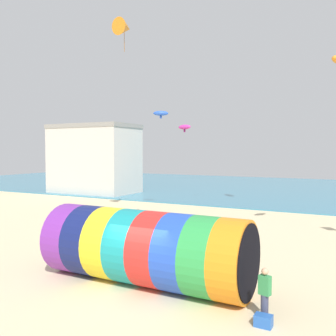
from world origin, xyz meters
TOP-DOWN VIEW (x-y plane):
  - ground_plane at (0.00, 0.00)m, footprint 120.00×120.00m
  - sea at (0.00, 41.07)m, footprint 120.00×40.00m
  - giant_inflatable_tube at (-0.33, 0.74)m, footprint 8.48×3.00m
  - kite_handler at (4.61, -0.24)m, footprint 0.41×0.31m
  - kite_magenta_parafoil at (-0.37, 4.46)m, footprint 0.78×0.49m
  - kite_orange_delta at (-7.49, 9.87)m, footprint 1.32×1.39m
  - kite_blue_parafoil at (-7.75, 15.54)m, footprint 1.35×1.11m
  - bystander_near_water at (-4.74, 7.17)m, footprint 0.40×0.29m
  - promenade_building at (-22.43, 25.08)m, footprint 10.56×6.19m
  - cooler_box at (4.69, -0.69)m, footprint 0.53×0.38m

SIDE VIEW (x-z plane):
  - ground_plane at x=0.00m, z-range 0.00..0.00m
  - sea at x=0.00m, z-range 0.00..0.10m
  - cooler_box at x=4.69m, z-range 0.00..0.36m
  - kite_handler at x=4.61m, z-range 0.01..1.67m
  - bystander_near_water at x=-4.74m, z-range 0.03..1.81m
  - giant_inflatable_tube at x=-0.33m, z-range 0.00..2.93m
  - promenade_building at x=-22.43m, z-range 0.01..8.52m
  - kite_magenta_parafoil at x=-0.37m, z-range 6.22..6.62m
  - kite_blue_parafoil at x=-7.75m, z-range 8.04..8.73m
  - kite_orange_delta at x=-7.49m, z-range 12.59..14.85m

